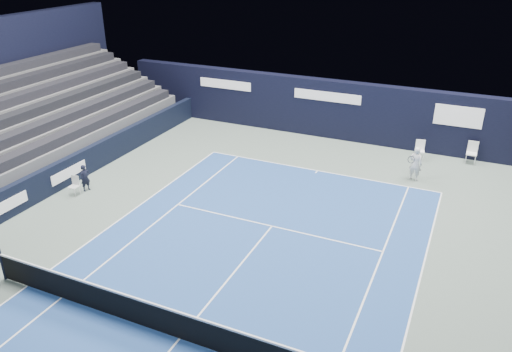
{
  "coord_description": "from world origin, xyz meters",
  "views": [
    {
      "loc": [
        6.06,
        -8.45,
        9.58
      ],
      "look_at": [
        -1.22,
        7.66,
        1.3
      ],
      "focal_mm": 35.0,
      "sensor_mm": 36.0,
      "label": 1
    }
  ],
  "objects_px": {
    "folding_chair_back_a": "(420,149)",
    "tennis_net": "(178,324)",
    "line_judge_chair": "(74,184)",
    "tennis_player": "(416,164)",
    "folding_chair_back_b": "(472,151)"
  },
  "relations": [
    {
      "from": "folding_chair_back_a",
      "to": "tennis_net",
      "type": "height_order",
      "value": "tennis_net"
    },
    {
      "from": "line_judge_chair",
      "to": "tennis_player",
      "type": "relative_size",
      "value": 0.53
    },
    {
      "from": "folding_chair_back_a",
      "to": "tennis_net",
      "type": "relative_size",
      "value": 0.08
    },
    {
      "from": "tennis_net",
      "to": "folding_chair_back_a",
      "type": "bearing_deg",
      "value": 75.06
    },
    {
      "from": "folding_chair_back_a",
      "to": "folding_chair_back_b",
      "type": "xyz_separation_m",
      "value": [
        2.32,
        0.58,
        0.05
      ]
    },
    {
      "from": "line_judge_chair",
      "to": "tennis_player",
      "type": "bearing_deg",
      "value": 25.59
    },
    {
      "from": "folding_chair_back_b",
      "to": "tennis_net",
      "type": "distance_m",
      "value": 17.05
    },
    {
      "from": "line_judge_chair",
      "to": "tennis_player",
      "type": "distance_m",
      "value": 14.67
    },
    {
      "from": "folding_chair_back_a",
      "to": "tennis_net",
      "type": "xyz_separation_m",
      "value": [
        -4.06,
        -15.23,
        -0.05
      ]
    },
    {
      "from": "line_judge_chair",
      "to": "tennis_net",
      "type": "distance_m",
      "value": 10.11
    },
    {
      "from": "folding_chair_back_a",
      "to": "line_judge_chair",
      "type": "xyz_separation_m",
      "value": [
        -12.59,
        -9.8,
        -0.09
      ]
    },
    {
      "from": "folding_chair_back_b",
      "to": "line_judge_chair",
      "type": "height_order",
      "value": "folding_chair_back_b"
    },
    {
      "from": "folding_chair_back_a",
      "to": "tennis_player",
      "type": "relative_size",
      "value": 0.63
    },
    {
      "from": "folding_chair_back_b",
      "to": "tennis_player",
      "type": "xyz_separation_m",
      "value": [
        -2.2,
        -3.07,
        0.17
      ]
    },
    {
      "from": "folding_chair_back_a",
      "to": "tennis_player",
      "type": "height_order",
      "value": "tennis_player"
    }
  ]
}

